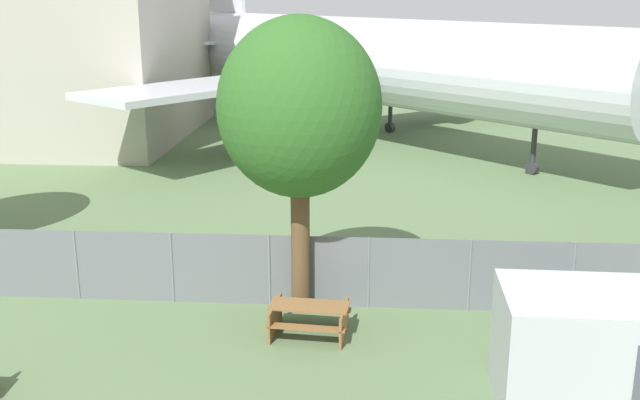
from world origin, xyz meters
The scene contains 5 objects.
perimeter_fence centered at (0.00, 11.30, 0.95)m, with size 56.07×0.07×1.89m.
airplane centered at (2.44, 33.39, 4.23)m, with size 31.28×30.76×13.11m.
portable_cabin centered at (7.11, 6.77, 1.20)m, with size 4.05×2.42×2.41m.
picnic_bench_open_grass centered at (1.17, 9.61, 0.48)m, with size 1.97×1.55×0.76m.
tree_left_of_cabin centered at (0.83, 11.04, 5.16)m, with size 3.94×3.94×7.37m.
Camera 1 is at (2.61, -6.56, 7.89)m, focal length 42.00 mm.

